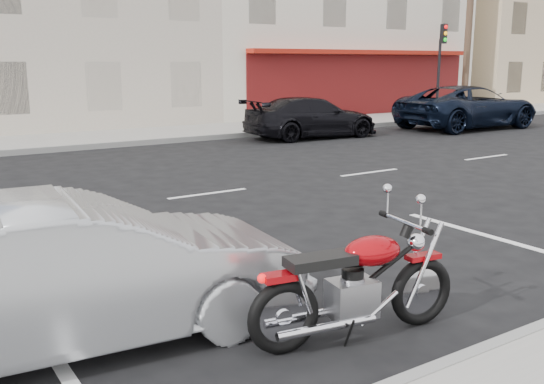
% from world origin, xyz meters
% --- Properties ---
extents(ground, '(120.00, 120.00, 0.00)m').
position_xyz_m(ground, '(0.00, 0.00, 0.00)').
color(ground, black).
rests_on(ground, ground).
extents(bldg_far_east, '(12.00, 12.00, 11.00)m').
position_xyz_m(bldg_far_east, '(26.00, 16.30, 5.50)').
color(bldg_far_east, '#CBB28B').
rests_on(bldg_far_east, ground).
extents(utility_pole, '(1.80, 0.30, 9.00)m').
position_xyz_m(utility_pole, '(15.50, 8.60, 4.74)').
color(utility_pole, '#422D1E').
rests_on(utility_pole, sidewalk_far).
extents(traffic_light, '(0.26, 0.30, 3.80)m').
position_xyz_m(traffic_light, '(13.50, 8.33, 2.56)').
color(traffic_light, black).
rests_on(traffic_light, sidewalk_far).
extents(fire_hydrant, '(0.20, 0.20, 0.72)m').
position_xyz_m(fire_hydrant, '(12.00, 8.50, 0.53)').
color(fire_hydrant, beige).
rests_on(fire_hydrant, sidewalk_far).
extents(motorcycle, '(2.04, 0.72, 1.03)m').
position_xyz_m(motorcycle, '(-2.96, -6.18, 0.47)').
color(motorcycle, black).
rests_on(motorcycle, ground).
extents(sedan_silver, '(4.03, 1.73, 1.29)m').
position_xyz_m(sedan_silver, '(-5.72, -4.84, 0.65)').
color(sedan_silver, '#A8ABB0').
rests_on(sedan_silver, ground).
extents(suv_far, '(5.66, 2.70, 1.56)m').
position_xyz_m(suv_far, '(11.17, 4.85, 0.78)').
color(suv_far, black).
rests_on(suv_far, ground).
extents(car_far, '(4.59, 2.11, 1.30)m').
position_xyz_m(car_far, '(4.71, 5.75, 0.65)').
color(car_far, black).
rests_on(car_far, ground).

